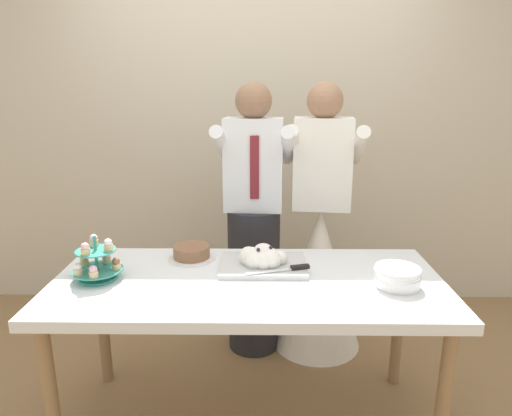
% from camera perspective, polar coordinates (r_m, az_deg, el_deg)
% --- Properties ---
extents(rear_wall, '(5.20, 0.10, 2.90)m').
position_cam_1_polar(rear_wall, '(3.38, -0.37, 12.02)').
color(rear_wall, beige).
rests_on(rear_wall, ground_plane).
extents(dessert_table, '(1.80, 0.80, 0.78)m').
position_cam_1_polar(dessert_table, '(2.14, -1.01, -10.76)').
color(dessert_table, silver).
rests_on(dessert_table, ground_plane).
extents(cupcake_stand, '(0.23, 0.23, 0.21)m').
position_cam_1_polar(cupcake_stand, '(2.21, -19.46, -6.59)').
color(cupcake_stand, teal).
rests_on(cupcake_stand, dessert_table).
extents(main_cake_tray, '(0.43, 0.31, 0.12)m').
position_cam_1_polar(main_cake_tray, '(2.22, 0.84, -6.54)').
color(main_cake_tray, silver).
rests_on(main_cake_tray, dessert_table).
extents(plate_stack, '(0.21, 0.21, 0.09)m').
position_cam_1_polar(plate_stack, '(2.12, 17.41, -8.30)').
color(plate_stack, white).
rests_on(plate_stack, dessert_table).
extents(round_cake, '(0.24, 0.24, 0.07)m').
position_cam_1_polar(round_cake, '(2.36, -8.12, -5.63)').
color(round_cake, white).
rests_on(round_cake, dessert_table).
extents(person_groom, '(0.49, 0.51, 1.66)m').
position_cam_1_polar(person_groom, '(2.77, -0.28, -3.58)').
color(person_groom, '#232328').
rests_on(person_groom, ground_plane).
extents(person_bride, '(0.56, 0.56, 1.66)m').
position_cam_1_polar(person_bride, '(2.88, 7.93, -6.48)').
color(person_bride, white).
rests_on(person_bride, ground_plane).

